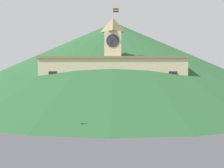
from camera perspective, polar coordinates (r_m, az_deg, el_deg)
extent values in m
plane|color=#424247|center=(41.87, -0.17, -10.61)|extent=(160.00, 160.00, 0.00)
cube|color=beige|center=(60.67, 0.22, 0.21)|extent=(37.86, 11.10, 13.19)
cube|color=olive|center=(60.62, 0.22, 6.73)|extent=(38.46, 11.70, 0.60)
cube|color=beige|center=(60.92, 0.22, 10.21)|extent=(4.50, 4.50, 6.80)
pyramid|color=olive|center=(61.75, 0.22, 15.22)|extent=(4.95, 4.95, 4.05)
cylinder|color=#2D2D33|center=(58.72, 0.19, 11.25)|extent=(3.42, 0.12, 3.42)
cube|color=black|center=(58.58, -0.16, 10.66)|extent=(0.79, 0.06, 1.26)
cylinder|color=#B2B2B7|center=(62.46, 0.22, 18.12)|extent=(0.10, 0.10, 2.40)
cube|color=black|center=(62.62, 0.99, 18.70)|extent=(1.60, 0.06, 1.00)
cube|color=gold|center=(62.58, 0.99, 18.70)|extent=(1.60, 0.04, 0.28)
cube|color=#232328|center=(57.34, -15.18, -0.40)|extent=(2.08, 0.16, 7.25)
cube|color=#232328|center=(55.71, -7.68, -0.42)|extent=(2.08, 0.16, 7.25)
cube|color=#232328|center=(55.08, 0.13, -0.44)|extent=(2.08, 0.16, 7.25)
cube|color=#232328|center=(55.48, 7.98, -0.44)|extent=(2.08, 0.16, 7.25)
cube|color=#232328|center=(56.90, 15.57, -0.44)|extent=(2.08, 0.16, 7.25)
cube|color=gold|center=(55.56, -17.22, -6.03)|extent=(6.57, 0.12, 2.17)
cube|color=black|center=(53.88, -10.52, -6.22)|extent=(6.57, 0.12, 2.17)
cube|color=gold|center=(52.97, -3.50, -6.34)|extent=(6.57, 0.12, 2.17)
cube|color=black|center=(52.86, 3.67, -6.36)|extent=(6.57, 0.12, 2.17)
cube|color=gold|center=(53.57, 10.76, -6.28)|extent=(6.57, 0.12, 2.17)
cube|color=black|center=(55.06, 17.55, -6.12)|extent=(6.57, 0.12, 2.17)
cone|color=#234C28|center=(100.10, 0.53, 6.92)|extent=(135.25, 135.25, 31.55)
cylinder|color=black|center=(53.84, -6.03, -4.56)|extent=(0.14, 0.14, 5.19)
cube|color=black|center=(53.54, -6.05, -1.97)|extent=(0.90, 0.08, 0.08)
sphere|color=white|center=(53.58, -6.53, -1.77)|extent=(0.36, 0.36, 0.36)
sphere|color=white|center=(53.47, -5.57, -1.78)|extent=(0.36, 0.36, 0.36)
cylinder|color=black|center=(53.84, 7.97, -4.58)|extent=(0.14, 0.14, 5.18)
cube|color=black|center=(53.53, 8.00, -2.00)|extent=(0.90, 0.08, 0.08)
sphere|color=white|center=(53.46, 7.52, -1.81)|extent=(0.36, 0.36, 0.36)
sphere|color=white|center=(53.57, 8.48, -1.80)|extent=(0.36, 0.36, 0.36)
cube|color=#B7B7BC|center=(43.62, -15.81, -9.47)|extent=(3.91, 1.71, 0.74)
cube|color=#1E2328|center=(43.47, -15.83, -8.60)|extent=(2.15, 1.57, 0.61)
cylinder|color=black|center=(44.10, -13.81, -9.54)|extent=(0.66, 0.31, 0.66)
cylinder|color=black|center=(42.51, -14.40, -10.06)|extent=(0.66, 0.31, 0.66)
cylinder|color=black|center=(44.84, -17.14, -9.38)|extent=(0.66, 0.31, 0.66)
cylinder|color=black|center=(43.27, -17.84, -9.87)|extent=(0.66, 0.31, 0.66)
cube|color=slate|center=(46.07, -6.75, -8.52)|extent=(5.31, 2.03, 0.87)
cube|color=#1E2328|center=(45.91, -6.76, -7.56)|extent=(2.92, 1.85, 0.71)
cylinder|color=black|center=(46.88, -4.37, -8.56)|extent=(0.77, 0.36, 0.77)
cylinder|color=black|center=(44.94, -4.62, -9.11)|extent=(0.77, 0.36, 0.77)
cylinder|color=black|center=(47.37, -8.76, -8.47)|extent=(0.77, 0.36, 0.77)
cylinder|color=black|center=(45.45, -9.20, -9.00)|extent=(0.77, 0.36, 0.77)
cube|color=yellow|center=(50.78, 15.38, -7.63)|extent=(4.29, 2.03, 0.67)
cube|color=#1E2328|center=(50.67, 15.39, -6.95)|extent=(2.40, 1.78, 0.55)
cylinder|color=black|center=(49.56, 14.10, -8.09)|extent=(0.61, 0.36, 0.59)
cylinder|color=black|center=(51.26, 13.53, -7.68)|extent=(0.61, 0.36, 0.59)
cylinder|color=black|center=(50.43, 17.25, -7.94)|extent=(0.61, 0.36, 0.59)
cylinder|color=black|center=(52.10, 16.58, -7.55)|extent=(0.61, 0.36, 0.59)
cube|color=#284C99|center=(41.63, 5.17, -9.68)|extent=(5.15, 2.12, 1.04)
cube|color=#1E2328|center=(41.41, 5.18, -8.41)|extent=(2.85, 1.91, 0.85)
cylinder|color=black|center=(42.78, 7.45, -9.69)|extent=(0.93, 0.38, 0.92)
cylinder|color=black|center=(40.84, 7.71, -10.35)|extent=(0.93, 0.38, 0.92)
cylinder|color=black|center=(42.61, 2.74, -9.72)|extent=(0.93, 0.38, 0.92)
cylinder|color=black|center=(40.67, 2.75, -10.38)|extent=(0.93, 0.38, 0.92)
cube|color=black|center=(44.14, 18.57, -9.23)|extent=(5.07, 2.45, 0.89)
cube|color=#1E2328|center=(43.96, 18.60, -8.20)|extent=(2.86, 2.09, 0.73)
cylinder|color=black|center=(42.91, 16.65, -9.87)|extent=(0.82, 0.43, 0.79)
cylinder|color=black|center=(44.83, 16.19, -9.27)|extent=(0.82, 0.43, 0.79)
cylinder|color=black|center=(43.62, 21.02, -9.75)|extent=(0.82, 0.43, 0.79)
cylinder|color=black|center=(45.51, 20.38, -9.17)|extent=(0.82, 0.43, 0.79)
cube|color=red|center=(38.22, -6.20, -11.27)|extent=(4.57, 2.27, 0.72)
cube|color=#1E2328|center=(38.06, -6.21, -10.32)|extent=(2.59, 1.91, 0.59)
cylinder|color=black|center=(39.14, -3.94, -11.17)|extent=(0.67, 0.39, 0.64)
cylinder|color=black|center=(37.41, -3.88, -11.89)|extent=(0.67, 0.39, 0.64)
cylinder|color=black|center=(39.19, -8.41, -11.19)|extent=(0.67, 0.39, 0.64)
cylinder|color=black|center=(37.46, -8.56, -11.90)|extent=(0.67, 0.39, 0.64)
cylinder|color=#33567A|center=(51.89, -10.66, -7.36)|extent=(0.19, 0.19, 0.85)
cylinder|color=#33567A|center=(52.13, -10.60, -7.30)|extent=(0.19, 0.19, 0.85)
cylinder|color=#33567A|center=(51.87, -10.64, -6.51)|extent=(0.40, 0.40, 0.67)
sphere|color=#936B4C|center=(51.78, -10.64, -5.99)|extent=(0.28, 0.28, 0.28)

